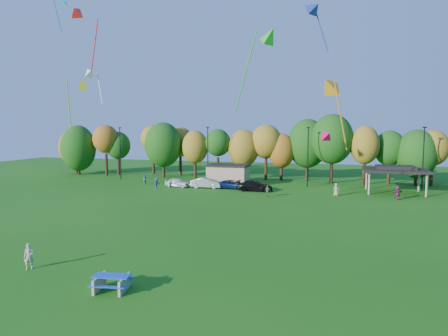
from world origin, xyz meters
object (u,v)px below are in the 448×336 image
(car_b, at_px, (206,183))
(car_d, at_px, (255,186))
(picnic_table, at_px, (112,282))
(car_a, at_px, (178,183))
(car_c, at_px, (233,184))
(kite_flyer, at_px, (29,256))

(car_b, bearing_deg, car_d, -100.93)
(picnic_table, relative_size, car_d, 0.44)
(picnic_table, relative_size, car_b, 0.49)
(car_a, height_order, car_d, car_d)
(picnic_table, height_order, car_d, car_d)
(car_b, bearing_deg, car_c, -88.36)
(car_b, xyz_separation_m, car_c, (3.94, 0.45, -0.12))
(kite_flyer, height_order, car_a, kite_flyer)
(picnic_table, xyz_separation_m, car_a, (-11.32, 37.02, 0.17))
(picnic_table, bearing_deg, car_d, 79.72)
(picnic_table, height_order, car_a, car_a)
(car_b, height_order, car_d, car_b)
(car_c, height_order, car_d, car_d)
(picnic_table, bearing_deg, car_b, 91.23)
(car_c, bearing_deg, picnic_table, -173.00)
(kite_flyer, bearing_deg, car_b, 52.65)
(car_d, bearing_deg, car_b, 82.30)
(picnic_table, relative_size, car_c, 0.49)
(car_b, bearing_deg, picnic_table, -174.54)
(kite_flyer, relative_size, car_d, 0.32)
(picnic_table, bearing_deg, car_c, 85.22)
(picnic_table, height_order, car_b, car_b)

